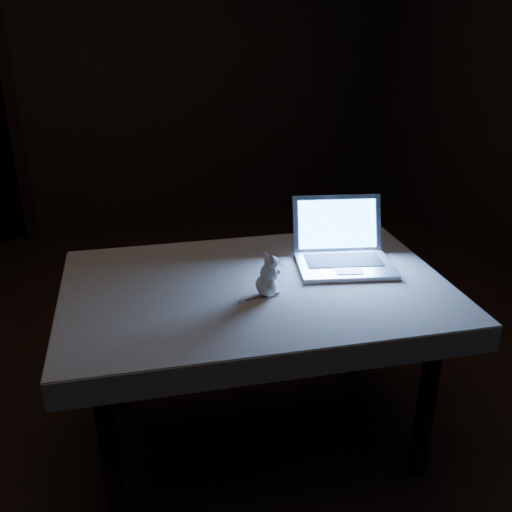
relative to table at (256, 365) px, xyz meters
name	(u,v)px	position (x,y,z in m)	size (l,w,h in m)	color
floor	(211,420)	(-0.14, 0.16, -0.34)	(5.00, 5.00, 0.00)	black
back_wall	(97,52)	(-0.14, 2.66, 0.96)	(4.50, 0.04, 2.60)	black
table	(256,365)	(0.00, 0.00, 0.00)	(1.25, 0.81, 0.67)	black
tablecloth	(288,297)	(0.10, -0.06, 0.30)	(1.34, 0.90, 0.09)	beige
laptop	(347,239)	(0.36, 0.00, 0.46)	(0.35, 0.31, 0.24)	silver
plush_mouse	(266,275)	(0.00, -0.09, 0.42)	(0.11, 0.11, 0.15)	white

